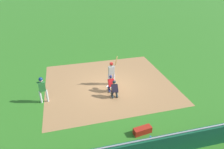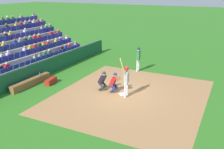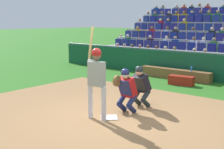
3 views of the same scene
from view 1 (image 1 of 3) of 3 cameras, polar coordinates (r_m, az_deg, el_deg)
name	(u,v)px [view 1 (image 1 of 3)]	position (r m, az deg, el deg)	size (l,w,h in m)	color
ground_plane	(110,86)	(14.74, -0.57, -3.51)	(160.00, 160.00, 0.00)	#2E6F1F
infield_dirt_patch	(109,83)	(15.15, -1.01, -2.53)	(9.48, 8.45, 0.01)	#A17348
home_plate_marker	(110,86)	(14.73, -0.57, -3.45)	(0.44, 0.44, 0.02)	white
batter_at_plate	(112,71)	(14.43, -0.13, 1.12)	(0.69, 0.43, 2.40)	silver
catcher_crouching	(111,82)	(13.83, -0.24, -2.35)	(0.49, 0.73, 1.29)	navy
home_plate_umpire	(114,88)	(13.21, 0.73, -4.07)	(0.46, 0.49, 1.27)	#202B2C
dugout_wall	(144,149)	(9.55, 9.21, -20.81)	(17.83, 0.24, 1.23)	#144F32
dugout_bench	(165,140)	(10.64, 15.29, -18.10)	(3.32, 0.40, 0.44)	brown
water_bottle_on_bench	(150,138)	(10.14, 11.16, -17.70)	(0.07, 0.07, 0.22)	blue
equipment_duffel_bag	(142,130)	(10.96, 8.89, -15.83)	(1.00, 0.36, 0.37)	#9F2114
on_deck_batter	(42,87)	(13.23, -19.75, -3.54)	(0.57, 0.26, 1.87)	silver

